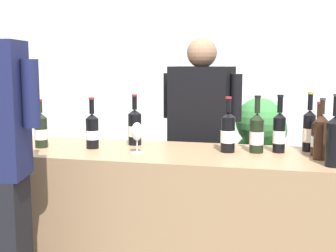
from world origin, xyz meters
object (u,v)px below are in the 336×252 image
(wine_bottle_4, at_px, (92,130))
(wine_bottle_5, at_px, (279,132))
(potted_shrub, at_px, (264,157))
(wine_glass, at_px, (137,133))
(wine_bottle_1, at_px, (334,140))
(wine_bottle_6, at_px, (318,137))
(wine_bottle_7, at_px, (41,130))
(wine_bottle_9, at_px, (309,130))
(wine_bottle_3, at_px, (228,132))
(wine_bottle_2, at_px, (135,127))
(wine_bottle_0, at_px, (321,136))
(person_server, at_px, (201,156))
(wine_bottle_8, at_px, (257,133))
(ice_bucket, at_px, (13,124))

(wine_bottle_4, distance_m, wine_bottle_5, 1.11)
(wine_bottle_4, height_order, potted_shrub, wine_bottle_4)
(wine_bottle_4, bearing_deg, wine_glass, -14.71)
(wine_bottle_5, distance_m, wine_glass, 0.82)
(wine_bottle_4, height_order, wine_bottle_5, wine_bottle_5)
(wine_bottle_1, relative_size, wine_bottle_6, 1.20)
(wine_bottle_1, relative_size, wine_bottle_5, 1.09)
(wine_bottle_7, relative_size, wine_bottle_9, 0.85)
(wine_bottle_3, xyz_separation_m, wine_glass, (-0.50, -0.15, -0.00))
(wine_bottle_6, distance_m, wine_glass, 1.02)
(wine_bottle_2, relative_size, wine_bottle_3, 0.99)
(wine_bottle_7, bearing_deg, wine_bottle_5, 6.87)
(wine_bottle_0, bearing_deg, wine_bottle_2, 170.12)
(wine_bottle_5, distance_m, person_server, 0.81)
(wine_bottle_1, distance_m, wine_bottle_8, 0.48)
(wine_bottle_9, distance_m, wine_glass, 1.01)
(wine_bottle_9, height_order, ice_bucket, wine_bottle_9)
(wine_bottle_9, bearing_deg, wine_bottle_2, -178.30)
(ice_bucket, bearing_deg, potted_shrub, 31.40)
(wine_bottle_1, xyz_separation_m, wine_bottle_8, (-0.39, 0.27, -0.02))
(wine_bottle_1, bearing_deg, wine_bottle_0, 106.72)
(potted_shrub, bearing_deg, wine_glass, -122.03)
(wine_bottle_9, bearing_deg, wine_glass, -163.64)
(wine_bottle_3, xyz_separation_m, ice_bucket, (-1.39, -0.00, 0.00))
(ice_bucket, bearing_deg, wine_glass, -9.59)
(person_server, bearing_deg, wine_bottle_1, -46.46)
(wine_bottle_7, bearing_deg, wine_bottle_0, 0.85)
(wine_bottle_5, height_order, person_server, person_server)
(wine_bottle_2, height_order, wine_bottle_6, wine_bottle_2)
(wine_bottle_1, height_order, wine_bottle_8, wine_bottle_1)
(wine_glass, distance_m, person_server, 0.83)
(wine_bottle_6, height_order, potted_shrub, wine_bottle_6)
(wine_bottle_1, distance_m, person_server, 1.20)
(wine_bottle_0, height_order, ice_bucket, wine_bottle_0)
(person_server, bearing_deg, wine_bottle_5, -45.00)
(wine_bottle_1, height_order, person_server, person_server)
(wine_glass, bearing_deg, wine_bottle_2, 110.06)
(wine_bottle_9, xyz_separation_m, potted_shrub, (-0.27, 0.83, -0.34))
(wine_bottle_3, bearing_deg, wine_bottle_7, -174.19)
(wine_glass, relative_size, potted_shrub, 0.15)
(wine_bottle_0, distance_m, wine_glass, 1.01)
(wine_bottle_3, relative_size, potted_shrub, 0.27)
(potted_shrub, bearing_deg, wine_bottle_5, -84.04)
(wine_bottle_8, distance_m, potted_shrub, 1.00)
(wine_bottle_1, xyz_separation_m, wine_bottle_7, (-1.68, 0.13, -0.03))
(ice_bucket, bearing_deg, wine_bottle_0, -2.71)
(wine_bottle_6, bearing_deg, ice_bucket, -179.70)
(wine_bottle_9, bearing_deg, wine_bottle_4, -170.96)
(wine_bottle_4, relative_size, wine_bottle_6, 1.02)
(wine_bottle_5, relative_size, person_server, 0.20)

